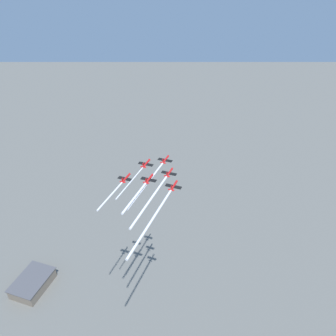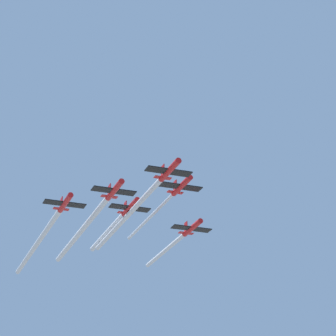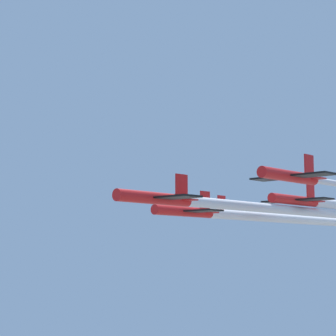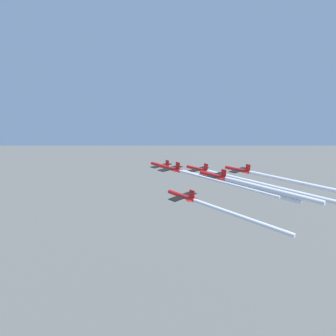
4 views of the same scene
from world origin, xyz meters
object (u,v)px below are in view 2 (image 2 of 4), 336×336
(jet_2, at_px, (114,190))
(jet_5, at_px, (65,203))
(jet_0, at_px, (169,171))
(jet_1, at_px, (181,186))
(jet_3, at_px, (192,228))
(jet_4, at_px, (130,207))

(jet_2, relative_size, jet_5, 1.00)
(jet_0, distance_m, jet_5, 30.78)
(jet_0, relative_size, jet_1, 1.00)
(jet_2, xyz_separation_m, jet_3, (12.24, -23.96, -1.46))
(jet_0, bearing_deg, jet_2, -59.53)
(jet_0, xyz_separation_m, jet_4, (26.51, -1.15, 1.39))
(jet_4, relative_size, jet_5, 1.00)
(jet_2, bearing_deg, jet_1, 180.00)
(jet_1, height_order, jet_4, jet_1)
(jet_0, height_order, jet_4, jet_4)
(jet_0, relative_size, jet_2, 1.00)
(jet_1, distance_m, jet_2, 15.93)
(jet_3, bearing_deg, jet_1, 59.53)
(jet_0, bearing_deg, jet_3, -120.47)
(jet_1, bearing_deg, jet_2, -0.00)
(jet_1, height_order, jet_5, jet_1)
(jet_0, bearing_deg, jet_4, -90.00)
(jet_2, bearing_deg, jet_0, 120.47)
(jet_1, bearing_deg, jet_0, 59.53)
(jet_1, height_order, jet_2, jet_1)
(jet_1, xyz_separation_m, jet_4, (13.59, 7.22, -1.42))
(jet_1, height_order, jet_3, jet_1)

